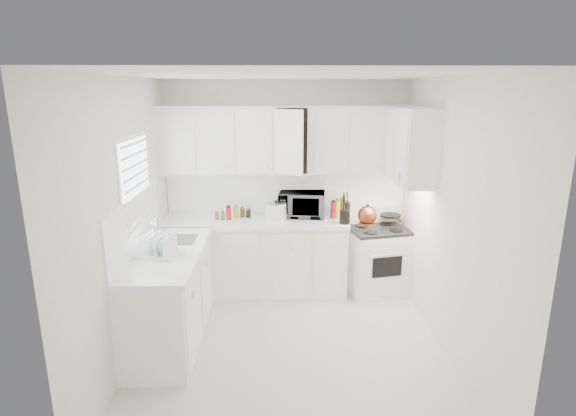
{
  "coord_description": "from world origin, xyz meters",
  "views": [
    {
      "loc": [
        -0.13,
        -4.0,
        2.48
      ],
      "look_at": [
        0.0,
        0.7,
        1.25
      ],
      "focal_mm": 28.25,
      "sensor_mm": 36.0,
      "label": 1
    }
  ],
  "objects_px": {
    "utensil_crock": "(345,207)",
    "dish_rack": "(157,244)",
    "stove": "(377,252)",
    "microwave": "(302,201)",
    "rice_cooker": "(276,210)",
    "tea_kettle": "(367,214)"
  },
  "relations": [
    {
      "from": "utensil_crock",
      "to": "dish_rack",
      "type": "xyz_separation_m",
      "value": [
        -1.94,
        -1.01,
        -0.08
      ]
    },
    {
      "from": "stove",
      "to": "microwave",
      "type": "xyz_separation_m",
      "value": [
        -0.93,
        0.19,
        0.6
      ]
    },
    {
      "from": "microwave",
      "to": "utensil_crock",
      "type": "xyz_separation_m",
      "value": [
        0.49,
        -0.35,
        0.01
      ]
    },
    {
      "from": "rice_cooker",
      "to": "utensil_crock",
      "type": "bearing_deg",
      "value": 3.37
    },
    {
      "from": "stove",
      "to": "utensil_crock",
      "type": "bearing_deg",
      "value": -172.91
    },
    {
      "from": "microwave",
      "to": "stove",
      "type": "bearing_deg",
      "value": -4.39
    },
    {
      "from": "stove",
      "to": "dish_rack",
      "type": "distance_m",
      "value": 2.71
    },
    {
      "from": "stove",
      "to": "tea_kettle",
      "type": "xyz_separation_m",
      "value": [
        -0.18,
        -0.16,
        0.53
      ]
    },
    {
      "from": "stove",
      "to": "tea_kettle",
      "type": "height_order",
      "value": "tea_kettle"
    },
    {
      "from": "microwave",
      "to": "rice_cooker",
      "type": "bearing_deg",
      "value": -145.32
    },
    {
      "from": "rice_cooker",
      "to": "tea_kettle",
      "type": "bearing_deg",
      "value": 6.08
    },
    {
      "from": "stove",
      "to": "rice_cooker",
      "type": "height_order",
      "value": "rice_cooker"
    },
    {
      "from": "rice_cooker",
      "to": "utensil_crock",
      "type": "relative_size",
      "value": 0.63
    },
    {
      "from": "stove",
      "to": "dish_rack",
      "type": "relative_size",
      "value": 2.57
    },
    {
      "from": "stove",
      "to": "rice_cooker",
      "type": "distance_m",
      "value": 1.36
    },
    {
      "from": "stove",
      "to": "rice_cooker",
      "type": "xyz_separation_m",
      "value": [
        -1.25,
        0.03,
        0.54
      ]
    },
    {
      "from": "utensil_crock",
      "to": "rice_cooker",
      "type": "bearing_deg",
      "value": 167.42
    },
    {
      "from": "microwave",
      "to": "dish_rack",
      "type": "bearing_deg",
      "value": -129.78
    },
    {
      "from": "stove",
      "to": "dish_rack",
      "type": "bearing_deg",
      "value": -166.08
    },
    {
      "from": "tea_kettle",
      "to": "microwave",
      "type": "height_order",
      "value": "microwave"
    },
    {
      "from": "dish_rack",
      "to": "rice_cooker",
      "type": "bearing_deg",
      "value": 59.88
    },
    {
      "from": "stove",
      "to": "utensil_crock",
      "type": "height_order",
      "value": "utensil_crock"
    }
  ]
}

